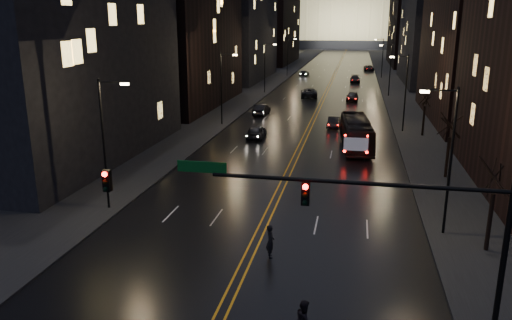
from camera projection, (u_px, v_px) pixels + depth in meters
The scene contains 35 objects.
ground at pixel (227, 303), 23.01m from camera, with size 900.00×900.00×0.00m, color black.
road at pixel (338, 67), 145.87m from camera, with size 20.00×320.00×0.02m, color black.
sidewalk_left at pixel (291, 66), 148.49m from camera, with size 8.00×320.00×0.16m, color black.
sidewalk_right at pixel (388, 67), 143.20m from camera, with size 8.00×320.00×0.16m, color black.
center_line at pixel (338, 66), 145.86m from camera, with size 0.62×320.00×0.01m, color orange.
building_left_near at pixel (60, 40), 44.83m from camera, with size 12.00×28.00×22.00m, color black.
building_left_mid at pixel (180, 12), 74.27m from camera, with size 12.00×30.00×28.00m, color black.
building_left_far at pixel (238, 34), 111.25m from camera, with size 12.00×34.00×20.00m, color black.
building_left_dist at pixel (274, 24), 156.09m from camera, with size 12.00×40.00×24.00m, color black.
building_right_mid at pixel (437, 20), 102.52m from camera, with size 12.00×34.00×26.00m, color black.
building_right_dist at pixel (413, 28), 148.42m from camera, with size 12.00×40.00×22.00m, color black.
capitol at pixel (349, 13), 254.71m from camera, with size 90.00×50.00×58.50m.
traffic_signal at pixel (364, 209), 20.53m from camera, with size 17.29×0.45×7.00m.
streetlamp_right_near at pixel (448, 154), 29.06m from camera, with size 2.13×0.25×9.00m.
streetlamp_left_near at pixel (106, 138), 33.14m from camera, with size 2.13×0.25×9.00m.
streetlamp_right_mid at pixel (404, 89), 57.41m from camera, with size 2.13×0.25×9.00m.
streetlamp_left_mid at pixel (223, 85), 61.50m from camera, with size 2.13×0.25×9.00m.
streetlamp_right_far at pixel (389, 67), 85.76m from camera, with size 2.13×0.25×9.00m.
streetlamp_left_far at pixel (266, 65), 89.85m from camera, with size 2.13×0.25×9.00m.
streetlamp_right_dist at pixel (382, 56), 114.12m from camera, with size 2.13×0.25×9.00m.
streetlamp_left_dist at pixel (288, 55), 118.20m from camera, with size 2.13×0.25×9.00m.
tree_right_near at pixel (496, 176), 26.90m from camera, with size 2.40×2.40×6.65m.
tree_right_mid at pixel (451, 125), 40.14m from camera, with size 2.40×2.40×6.65m.
tree_right_far at pixel (426, 97), 55.26m from camera, with size 2.40×2.40×6.65m.
bus at pixel (356, 133), 51.08m from camera, with size 2.61×11.16×3.11m, color black.
oncoming_car_a at pixel (256, 131), 55.51m from camera, with size 1.83×4.54×1.55m, color black.
oncoming_car_b at pixel (262, 110), 69.48m from camera, with size 1.60×4.59×1.51m, color black.
oncoming_car_c at pixel (309, 93), 85.70m from camera, with size 2.72×5.89×1.64m, color black.
oncoming_car_d at pixel (304, 73), 119.95m from camera, with size 1.86×4.57×1.32m, color black.
receding_car_a at pixel (334, 122), 61.20m from camera, with size 1.40×4.03×1.33m, color black.
receding_car_b at pixel (352, 97), 81.65m from camera, with size 1.82×4.53×1.54m, color black.
receding_car_c at pixel (355, 79), 106.67m from camera, with size 2.10×5.16×1.50m, color black.
receding_car_d at pixel (369, 68), 133.06m from camera, with size 2.42×5.25×1.46m, color black.
pedestrian_a at pixel (270, 241), 27.25m from camera, with size 0.69×0.45×1.90m, color black.
pedestrian_b at pixel (304, 320), 20.17m from camera, with size 0.86×0.47×1.77m, color black.
Camera 1 is at (5.33, -19.75, 12.51)m, focal length 35.00 mm.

